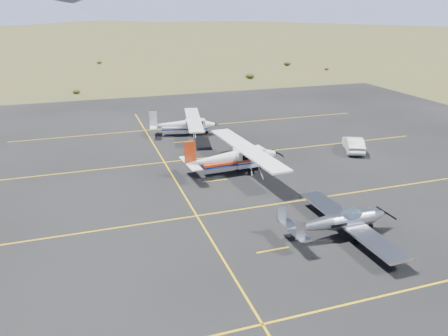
{
  "coord_description": "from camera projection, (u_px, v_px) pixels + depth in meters",
  "views": [
    {
      "loc": [
        -12.47,
        -23.11,
        13.12
      ],
      "look_at": [
        -2.79,
        5.96,
        1.6
      ],
      "focal_mm": 35.0,
      "sensor_mm": 36.0,
      "label": 1
    }
  ],
  "objects": [
    {
      "name": "aircraft_plain",
      "position": [
        184.0,
        124.0,
        46.34
      ],
      "size": [
        6.5,
        10.43,
        2.63
      ],
      "rotation": [
        0.0,
        0.0,
        -0.19
      ],
      "color": "silver",
      "rests_on": "apron"
    },
    {
      "name": "ground",
      "position": [
        292.0,
        216.0,
        28.83
      ],
      "size": [
        1600.0,
        1600.0,
        0.0
      ],
      "primitive_type": "plane",
      "color": "#383D1C",
      "rests_on": "ground"
    },
    {
      "name": "sedan",
      "position": [
        353.0,
        144.0,
        41.3
      ],
      "size": [
        3.11,
        4.5,
        1.41
      ],
      "primitive_type": "imported",
      "rotation": [
        0.0,
        0.0,
        2.72
      ],
      "color": "silver",
      "rests_on": "apron"
    },
    {
      "name": "aircraft_cessna",
      "position": [
        233.0,
        157.0,
        35.86
      ],
      "size": [
        7.28,
        12.12,
        3.06
      ],
      "rotation": [
        0.0,
        0.0,
        0.07
      ],
      "color": "white",
      "rests_on": "apron"
    },
    {
      "name": "apron",
      "position": [
        253.0,
        178.0,
        35.04
      ],
      "size": [
        72.0,
        72.0,
        0.02
      ],
      "primitive_type": "cube",
      "color": "black",
      "rests_on": "ground"
    },
    {
      "name": "aircraft_low_wing",
      "position": [
        339.0,
        221.0,
        26.05
      ],
      "size": [
        6.65,
        9.3,
        2.03
      ],
      "rotation": [
        0.0,
        0.0,
        0.02
      ],
      "color": "silver",
      "rests_on": "apron"
    }
  ]
}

